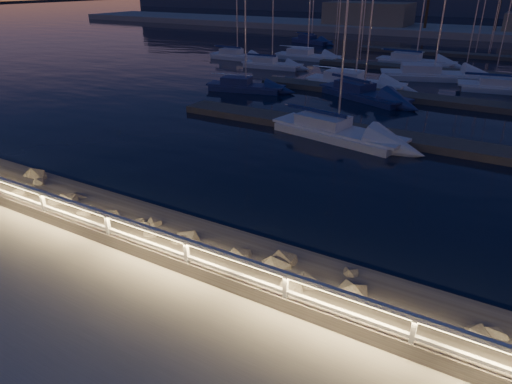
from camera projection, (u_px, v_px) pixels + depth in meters
ground at (160, 262)px, 13.03m from camera, size 400.00×400.00×0.00m
harbor_water at (414, 90)px, 37.82m from camera, size 400.00×440.00×0.60m
guard_rail at (156, 238)px, 12.73m from camera, size 44.11×0.12×1.06m
riprap at (229, 250)px, 14.15m from camera, size 33.72×3.12×1.41m
floating_docks at (418, 80)px, 38.58m from camera, size 22.00×36.00×0.40m
far_shore at (479, 30)px, 70.80m from camera, size 160.00×14.00×5.20m
sailboat_a at (244, 86)px, 35.73m from camera, size 6.32×3.06×10.44m
sailboat_c at (334, 130)px, 25.15m from camera, size 7.90×3.68×12.95m
sailboat_e at (271, 64)px, 45.05m from camera, size 6.16×2.34×10.30m
sailboat_f at (353, 82)px, 36.95m from camera, size 7.96×2.58×13.45m
sailboat_g at (362, 92)px, 33.56m from camera, size 7.63×4.99×12.66m
sailboat_i at (236, 55)px, 50.00m from camera, size 6.47×2.06×11.01m
sailboat_j at (414, 61)px, 46.54m from camera, size 7.82×2.74×13.12m
sailboat_k at (430, 74)px, 39.94m from camera, size 9.21×5.33×15.12m
sailboat_l at (510, 87)px, 35.31m from camera, size 8.27×3.59×13.55m
sailboat_m at (311, 40)px, 63.00m from camera, size 6.38×3.53×10.54m
sailboat_n at (306, 56)px, 49.92m from camera, size 7.21×2.29×12.20m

